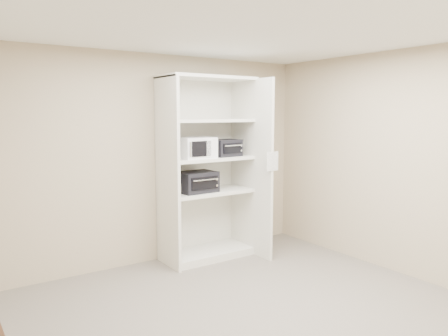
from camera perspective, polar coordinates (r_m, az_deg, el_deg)
floor at (r=4.45m, az=3.08°, el=-18.73°), size 4.50×4.00×0.01m
ceiling at (r=4.08m, az=3.34°, el=17.83°), size 4.50×4.00×0.01m
wall_back at (r=5.75m, az=-9.02°, el=1.14°), size 4.50×0.02×2.70m
wall_right at (r=5.70m, az=21.45°, el=0.68°), size 0.02×4.00×2.70m
shelving_unit at (r=5.84m, az=-1.81°, el=-0.85°), size 1.24×0.92×2.42m
microwave at (r=5.62m, az=-3.65°, el=2.65°), size 0.45×0.34×0.27m
toaster_oven_upper at (r=5.87m, az=0.15°, el=2.64°), size 0.42×0.33×0.22m
toaster_oven_lower at (r=5.72m, az=-3.58°, el=-1.81°), size 0.50×0.38×0.27m
paper_sign at (r=5.64m, az=6.35°, el=0.87°), size 0.19×0.01×0.24m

